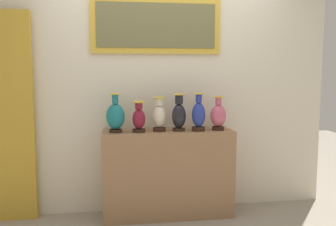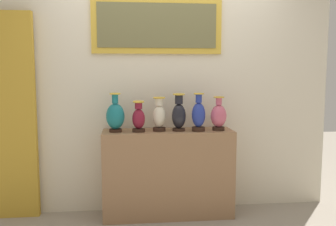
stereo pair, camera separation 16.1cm
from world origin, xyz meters
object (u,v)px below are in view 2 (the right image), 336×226
vase_teal (115,116)px  vase_burgundy (139,118)px  vase_onyx (179,115)px  vase_rose (219,116)px  vase_cobalt (199,115)px  vase_ivory (159,116)px

vase_teal → vase_burgundy: size_ratio=1.25×
vase_onyx → vase_rose: vase_onyx is taller
vase_burgundy → vase_rose: 0.81m
vase_teal → vase_burgundy: 0.23m
vase_cobalt → vase_ivory: bearing=174.0°
vase_burgundy → vase_ivory: 0.21m
vase_teal → vase_onyx: vase_teal is taller
vase_teal → vase_ivory: 0.44m
vase_teal → vase_burgundy: bearing=-4.4°
vase_burgundy → vase_rose: bearing=0.0°
vase_burgundy → vase_rose: size_ratio=0.90×
vase_rose → vase_onyx: bearing=178.2°
vase_teal → vase_rose: size_ratio=1.12×
vase_teal → vase_cobalt: size_ratio=1.01×
vase_teal → vase_onyx: size_ratio=1.03×
vase_teal → vase_burgundy: vase_teal is taller
vase_teal → vase_onyx: bearing=-0.4°
vase_cobalt → vase_rose: vase_cobalt is taller
vase_ivory → vase_cobalt: vase_cobalt is taller
vase_ivory → vase_rose: 0.61m
vase_teal → vase_onyx: 0.64m
vase_burgundy → vase_cobalt: bearing=-1.7°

